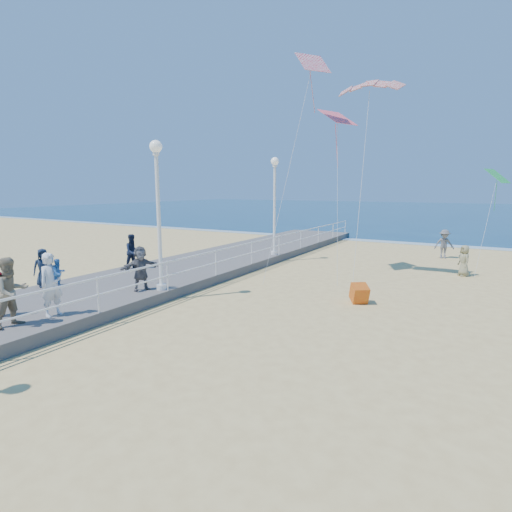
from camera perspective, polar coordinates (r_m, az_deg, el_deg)
The scene contains 20 objects.
ground at distance 12.32m, azimuth 5.54°, elevation -9.72°, with size 160.00×160.00×0.00m, color #E9C97A.
ocean at distance 75.87m, azimuth 26.39°, elevation 5.63°, with size 160.00×90.00×0.05m, color #0D3351.
surf_line at distance 31.73m, azimuth 21.04°, elevation 1.71°, with size 160.00×1.20×0.04m, color silver.
boardwalk at distance 16.66m, azimuth -18.72°, elevation -4.31°, with size 5.00×44.00×0.40m, color slate.
railing at distance 14.72m, azimuth -12.59°, elevation -1.65°, with size 0.05×42.00×0.55m.
lamp_post_mid at distance 14.65m, azimuth -13.82°, elevation 7.76°, with size 0.44×0.44×5.32m.
lamp_post_far at distance 22.06m, azimuth 2.67°, elevation 8.59°, with size 0.44×0.44×5.32m.
woman_holding_toddler at distance 12.99m, azimuth -27.17°, elevation -3.64°, with size 0.68×0.45×1.86m, color silver.
toddler_held at distance 12.88m, azimuth -26.36°, elevation -2.18°, with size 0.40×0.31×0.82m, color #3578C9.
spectator_1 at distance 12.56m, azimuth -31.54°, elevation -4.39°, with size 0.91×0.71×1.88m, color gray.
spectator_4 at distance 17.01m, azimuth -28.10°, elevation -1.48°, with size 0.71×0.46×1.45m, color #192639.
spectator_5 at distance 15.06m, azimuth -16.13°, elevation -1.70°, with size 1.50×0.48×1.62m, color #58575C.
spectator_7 at distance 19.16m, azimuth -17.17°, elevation 0.61°, with size 0.78×0.61×1.60m, color #182136.
beach_walker_a at distance 25.82m, azimuth 25.29°, elevation 1.56°, with size 1.09×0.63×1.69m, color #5E5E63.
beach_walker_c at distance 21.05m, azimuth 27.59°, elevation -0.58°, with size 0.71×0.46×1.46m, color gray.
box_kite at distance 14.81m, azimuth 14.53°, elevation -5.43°, with size 0.55×0.55×0.60m, color red.
kite_parafoil at distance 18.94m, azimuth 15.98°, elevation 22.64°, with size 2.72×0.90×0.30m, color red, non-canonical shape.
kite_diamond_pink at distance 19.98m, azimuth 11.57°, elevation 18.84°, with size 1.45×1.45×0.02m, color #FF5D6E.
kite_diamond_green at distance 25.69m, azimuth 31.23°, elevation 9.76°, with size 1.22×1.22×0.02m, color green.
kite_diamond_redwhite at distance 19.22m, azimuth 8.14°, elevation 25.67°, with size 1.30×1.30×0.02m, color red.
Camera 1 is at (4.74, -10.61, 4.09)m, focal length 28.00 mm.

